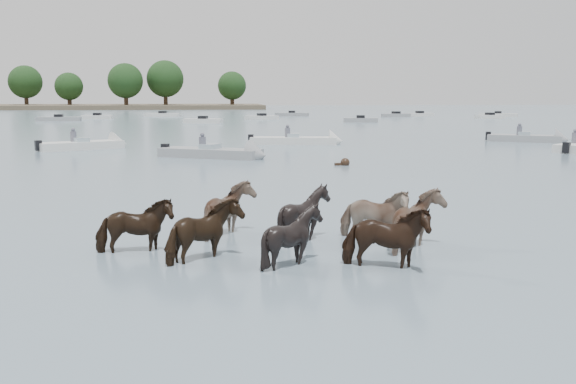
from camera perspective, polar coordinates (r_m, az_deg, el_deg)
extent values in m
plane|color=slate|center=(11.60, 0.37, -7.51)|extent=(400.00, 400.00, 0.00)
imported|color=black|center=(13.47, -13.73, -3.38)|extent=(1.69, 0.93, 1.36)
imported|color=#A17E6D|center=(14.74, -5.23, -1.97)|extent=(1.32, 1.51, 1.44)
imported|color=black|center=(14.15, 1.50, -2.36)|extent=(1.38, 1.24, 1.45)
imported|color=gray|center=(14.39, 7.78, -2.36)|extent=(1.81, 1.39, 1.39)
imported|color=black|center=(12.56, -7.41, -3.98)|extent=(1.65, 1.75, 1.40)
imported|color=black|center=(12.15, 0.42, -4.41)|extent=(1.35, 1.22, 1.37)
imported|color=black|center=(12.05, 8.81, -4.50)|extent=(1.83, 1.24, 1.42)
imported|color=#9D846A|center=(13.64, 11.87, -2.95)|extent=(1.58, 1.72, 1.46)
sphere|color=black|center=(29.71, 5.19, 2.67)|extent=(0.44, 0.44, 0.44)
cube|color=black|center=(29.67, 4.72, 2.47)|extent=(0.50, 0.22, 0.18)
cube|color=silver|center=(40.38, -18.27, 3.98)|extent=(5.09, 3.91, 0.55)
cone|color=silver|center=(41.24, -15.00, 4.21)|extent=(1.59, 1.84, 1.60)
cube|color=#99ADB7|center=(40.35, -18.30, 4.47)|extent=(1.26, 1.37, 0.35)
cube|color=black|center=(39.64, -21.69, 3.94)|extent=(0.48, 0.48, 0.60)
cylinder|color=#595966|center=(40.42, -18.87, 4.74)|extent=(0.36, 0.36, 0.70)
sphere|color=#595966|center=(40.40, -18.90, 5.37)|extent=(0.24, 0.24, 0.24)
cube|color=gray|center=(33.55, -7.06, 3.47)|extent=(5.62, 3.93, 0.55)
cone|color=gray|center=(32.37, -2.74, 3.33)|extent=(1.53, 1.83, 1.60)
cube|color=#99ADB7|center=(33.52, -7.07, 4.06)|extent=(1.22, 1.36, 0.35)
cube|color=black|center=(34.90, -11.07, 3.82)|extent=(0.47, 0.47, 0.60)
cylinder|color=#595966|center=(33.51, -7.76, 4.39)|extent=(0.36, 0.36, 0.70)
sphere|color=#595966|center=(33.48, -7.77, 5.16)|extent=(0.24, 0.24, 0.24)
cube|color=silver|center=(42.46, 0.49, 4.63)|extent=(5.93, 2.44, 0.55)
cone|color=silver|center=(42.48, 4.39, 4.61)|extent=(1.13, 1.72, 1.60)
cube|color=#99ADB7|center=(42.44, 0.49, 5.10)|extent=(0.96, 1.23, 0.35)
cube|color=black|center=(42.63, -3.39, 4.83)|extent=(0.40, 0.40, 0.60)
cylinder|color=#595966|center=(42.38, -0.04, 5.37)|extent=(0.36, 0.36, 0.70)
sphere|color=#595966|center=(42.36, -0.04, 5.98)|extent=(0.24, 0.24, 0.24)
cube|color=black|center=(38.67, 23.91, 3.70)|extent=(0.49, 0.49, 0.60)
cylinder|color=#595966|center=(40.66, 24.57, 4.44)|extent=(0.36, 0.36, 0.70)
sphere|color=#595966|center=(40.63, 24.61, 5.07)|extent=(0.24, 0.24, 0.24)
cube|color=gray|center=(47.80, 20.63, 4.53)|extent=(5.07, 3.85, 0.55)
cone|color=gray|center=(47.73, 23.58, 4.36)|extent=(1.58, 1.84, 1.60)
cube|color=#99ADB7|center=(47.78, 20.65, 4.95)|extent=(1.25, 1.37, 0.35)
cube|color=black|center=(47.98, 17.69, 4.87)|extent=(0.48, 0.48, 0.60)
cylinder|color=#595966|center=(47.58, 20.23, 5.20)|extent=(0.36, 0.36, 0.70)
sphere|color=#595966|center=(47.56, 20.26, 5.74)|extent=(0.24, 0.24, 0.24)
cube|color=gray|center=(86.49, -20.06, 6.21)|extent=(5.50, 1.74, 0.60)
cube|color=black|center=(86.48, -20.07, 6.47)|extent=(1.04, 1.04, 0.50)
cube|color=silver|center=(92.20, -16.89, 6.49)|extent=(4.25, 1.73, 0.60)
cube|color=black|center=(92.19, -16.90, 6.73)|extent=(1.05, 1.05, 0.50)
cube|color=silver|center=(100.51, -11.30, 6.85)|extent=(5.81, 3.14, 0.60)
cube|color=black|center=(100.50, -11.30, 7.07)|extent=(1.26, 1.26, 0.50)
cube|color=silver|center=(75.73, -7.71, 6.38)|extent=(4.76, 2.63, 0.60)
cube|color=black|center=(75.71, -7.72, 6.66)|extent=(1.23, 1.23, 0.50)
cube|color=silver|center=(86.14, -2.39, 6.72)|extent=(4.74, 3.18, 0.60)
cube|color=black|center=(86.13, -2.40, 6.98)|extent=(1.32, 1.32, 0.50)
cube|color=gray|center=(100.82, 0.36, 7.03)|extent=(5.54, 2.62, 0.60)
cube|color=black|center=(100.81, 0.36, 7.24)|extent=(1.19, 1.19, 0.50)
cube|color=gray|center=(77.97, 6.59, 6.46)|extent=(4.38, 2.33, 0.60)
cube|color=black|center=(77.96, 6.60, 6.74)|extent=(1.18, 1.18, 0.50)
cube|color=gray|center=(97.77, 9.76, 6.85)|extent=(4.72, 2.98, 0.60)
cube|color=black|center=(97.76, 9.77, 7.07)|extent=(1.29, 1.29, 0.50)
cube|color=silver|center=(101.06, 11.84, 6.85)|extent=(4.53, 2.43, 0.60)
cube|color=black|center=(101.05, 11.85, 7.06)|extent=(1.20, 1.20, 0.50)
cube|color=silver|center=(94.05, 17.82, 6.49)|extent=(4.30, 2.21, 0.60)
cube|color=black|center=(94.04, 17.83, 6.72)|extent=(1.16, 1.16, 0.50)
cube|color=silver|center=(102.72, 18.49, 6.61)|extent=(5.81, 3.62, 0.60)
cube|color=black|center=(102.71, 18.50, 6.82)|extent=(1.31, 1.31, 0.50)
cylinder|color=#382619|center=(170.94, -22.61, 7.60)|extent=(1.00, 1.00, 3.64)
sphere|color=black|center=(170.97, -22.71, 9.19)|extent=(8.09, 8.09, 8.09)
cylinder|color=#382619|center=(163.24, -19.17, 7.65)|extent=(1.00, 1.00, 3.00)
sphere|color=black|center=(163.24, -19.24, 9.03)|extent=(6.67, 6.67, 6.67)
cylinder|color=#382619|center=(155.49, -14.46, 7.96)|extent=(1.00, 1.00, 3.70)
sphere|color=black|center=(155.52, -14.53, 9.74)|extent=(8.22, 8.22, 8.22)
cylinder|color=#382619|center=(158.91, -11.02, 8.14)|extent=(1.00, 1.00, 4.03)
sphere|color=black|center=(158.96, -11.08, 10.04)|extent=(8.95, 8.95, 8.95)
cylinder|color=#382619|center=(157.42, -5.08, 8.10)|extent=(1.00, 1.00, 3.12)
sphere|color=black|center=(157.43, -5.10, 9.58)|extent=(6.94, 6.94, 6.94)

